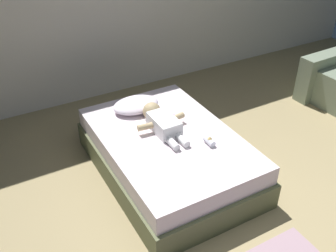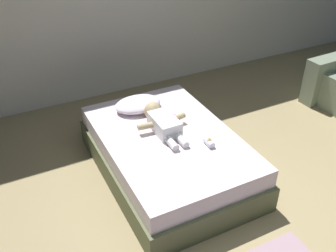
# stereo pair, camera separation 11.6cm
# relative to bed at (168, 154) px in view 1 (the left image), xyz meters

# --- Properties ---
(ground_plane) EXTENTS (8.00, 8.00, 0.00)m
(ground_plane) POSITION_rel_bed_xyz_m (0.28, -1.18, -0.21)
(ground_plane) COLOR tan
(bed) EXTENTS (1.16, 1.74, 0.43)m
(bed) POSITION_rel_bed_xyz_m (0.00, 0.00, 0.00)
(bed) COLOR #585E3D
(bed) RESTS_ON ground_plane
(pillow) EXTENTS (0.47, 0.33, 0.11)m
(pillow) POSITION_rel_bed_xyz_m (-0.06, 0.55, 0.27)
(pillow) COLOR white
(pillow) RESTS_ON bed
(baby) EXTENTS (0.48, 0.65, 0.17)m
(baby) POSITION_rel_bed_xyz_m (0.00, 0.13, 0.29)
(baby) COLOR white
(baby) RESTS_ON bed
(toothbrush) EXTENTS (0.07, 0.14, 0.02)m
(toothbrush) POSITION_rel_bed_xyz_m (0.21, 0.27, 0.22)
(toothbrush) COLOR #AE33A7
(toothbrush) RESTS_ON bed
(baby_bottle) EXTENTS (0.06, 0.12, 0.08)m
(baby_bottle) POSITION_rel_bed_xyz_m (0.25, -0.29, 0.25)
(baby_bottle) COLOR white
(baby_bottle) RESTS_ON bed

